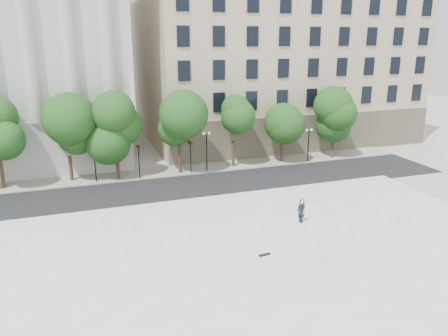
% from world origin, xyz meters
% --- Properties ---
extents(ground, '(160.00, 160.00, 0.00)m').
position_xyz_m(ground, '(0.00, 0.00, 0.00)').
color(ground, '#ADABA3').
rests_on(ground, ground).
extents(plaza, '(44.00, 22.00, 0.45)m').
position_xyz_m(plaza, '(0.00, 3.00, 0.23)').
color(plaza, white).
rests_on(plaza, ground).
extents(street, '(60.00, 8.00, 0.02)m').
position_xyz_m(street, '(0.00, 18.00, 0.01)').
color(street, black).
rests_on(street, ground).
extents(far_sidewalk, '(60.00, 4.00, 0.12)m').
position_xyz_m(far_sidewalk, '(0.00, 24.00, 0.06)').
color(far_sidewalk, '#B5B2A7').
rests_on(far_sidewalk, ground).
extents(building_east, '(36.00, 26.15, 23.00)m').
position_xyz_m(building_east, '(20.00, 38.91, 11.14)').
color(building_east, '#C4B396').
rests_on(building_east, ground).
extents(traffic_light_west, '(0.93, 1.69, 4.17)m').
position_xyz_m(traffic_light_west, '(-1.91, 22.30, 3.67)').
color(traffic_light_west, black).
rests_on(traffic_light_west, ground).
extents(traffic_light_east, '(1.09, 1.93, 4.27)m').
position_xyz_m(traffic_light_east, '(3.57, 22.30, 3.77)').
color(traffic_light_east, black).
rests_on(traffic_light_east, ground).
extents(person_lying, '(0.74, 1.92, 0.52)m').
position_xyz_m(person_lying, '(8.06, 6.15, 0.71)').
color(person_lying, black).
rests_on(person_lying, plaza).
extents(skateboard, '(0.85, 0.32, 0.08)m').
position_xyz_m(skateboard, '(3.20, 2.17, 0.49)').
color(skateboard, black).
rests_on(skateboard, plaza).
extents(street_trees, '(45.41, 5.46, 8.10)m').
position_xyz_m(street_trees, '(-0.89, 23.52, 5.36)').
color(street_trees, '#382619').
rests_on(street_trees, ground).
extents(lamp_posts, '(37.39, 0.28, 4.48)m').
position_xyz_m(lamp_posts, '(-0.27, 22.60, 2.86)').
color(lamp_posts, black).
rests_on(lamp_posts, ground).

